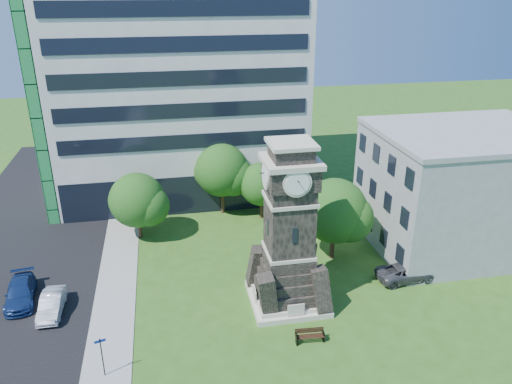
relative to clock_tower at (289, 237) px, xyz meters
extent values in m
plane|color=#305217|center=(-3.00, -2.00, -5.28)|extent=(160.00, 160.00, 0.00)
cube|color=gray|center=(-12.50, 3.00, -5.25)|extent=(3.00, 70.00, 0.06)
cube|color=beige|center=(0.00, 0.00, -5.08)|extent=(5.40, 5.40, 0.40)
cube|color=beige|center=(0.00, 0.00, -4.73)|extent=(4.80, 4.80, 0.30)
cube|color=black|center=(0.00, 0.00, 1.92)|extent=(3.00, 3.00, 6.40)
cube|color=beige|center=(0.00, 0.00, -1.08)|extent=(3.25, 3.25, 0.25)
cube|color=beige|center=(0.00, 0.00, 2.92)|extent=(3.25, 3.25, 0.25)
cube|color=black|center=(0.00, -1.52, 0.92)|extent=(0.35, 0.08, 1.10)
cube|color=black|center=(0.00, 0.00, 4.72)|extent=(3.30, 3.30, 1.60)
cube|color=beige|center=(0.00, 0.00, 5.62)|extent=(3.70, 3.70, 0.35)
cylinder|color=white|center=(0.00, -1.77, 4.72)|extent=(1.56, 0.06, 1.56)
cylinder|color=white|center=(-1.77, 0.00, 4.72)|extent=(0.06, 1.56, 1.56)
cube|color=black|center=(0.00, 0.00, 6.22)|extent=(2.60, 2.60, 0.90)
cube|color=beige|center=(0.00, 0.00, 6.82)|extent=(3.00, 3.00, 0.25)
cube|color=silver|center=(-6.00, 24.00, 8.72)|extent=(25.00, 15.00, 28.00)
cube|color=black|center=(-6.00, 16.80, -3.28)|extent=(24.50, 0.80, 4.00)
cube|color=#9EA1A3|center=(17.00, 6.00, -0.28)|extent=(15.00, 12.00, 10.00)
cube|color=#9EA1A3|center=(17.00, 6.00, 4.92)|extent=(15.20, 12.20, 0.40)
imported|color=silver|center=(-16.72, 1.76, -4.60)|extent=(1.49, 4.14, 1.36)
imported|color=navy|center=(-19.22, 3.68, -4.57)|extent=(2.57, 5.08, 1.41)
imported|color=#46474B|center=(9.89, 0.95, -4.62)|extent=(4.90, 2.49, 1.33)
cube|color=black|center=(-0.58, -4.78, -4.91)|extent=(0.06, 0.48, 0.74)
cube|color=black|center=(1.23, -4.78, -4.91)|extent=(0.06, 0.48, 0.74)
cube|color=black|center=(0.32, -4.78, -4.80)|extent=(1.91, 0.51, 0.04)
cube|color=black|center=(0.32, -4.55, -4.50)|extent=(1.91, 0.04, 0.43)
cylinder|color=black|center=(-12.56, -5.37, -3.92)|extent=(0.07, 0.07, 2.73)
cube|color=navy|center=(-12.56, -5.37, -2.71)|extent=(0.66, 0.04, 0.16)
cylinder|color=#332114|center=(-10.82, 12.16, -4.20)|extent=(0.33, 0.33, 2.17)
sphere|color=#21571A|center=(-10.82, 12.16, -1.55)|extent=(4.95, 4.95, 4.95)
sphere|color=#21571A|center=(-9.83, 11.67, -1.97)|extent=(3.71, 3.71, 3.71)
sphere|color=#21571A|center=(-11.68, 12.78, -1.79)|extent=(3.47, 3.47, 3.47)
cylinder|color=#332114|center=(-2.68, 16.06, -3.94)|extent=(0.39, 0.39, 2.67)
sphere|color=#1E601C|center=(-2.68, 16.06, -0.67)|extent=(5.28, 5.28, 5.28)
sphere|color=#1E601C|center=(-1.62, 15.53, -1.19)|extent=(3.96, 3.96, 3.96)
sphere|color=#1E601C|center=(-3.60, 16.72, -0.97)|extent=(3.69, 3.69, 3.69)
cylinder|color=#332114|center=(0.94, 14.16, -4.24)|extent=(0.33, 0.33, 2.08)
sphere|color=#1B581A|center=(0.94, 14.16, -1.70)|extent=(4.25, 4.25, 4.25)
sphere|color=#1B581A|center=(1.79, 13.73, -2.10)|extent=(3.19, 3.19, 3.19)
sphere|color=#1B581A|center=(0.20, 14.69, -1.93)|extent=(2.97, 2.97, 2.97)
cylinder|color=#332114|center=(5.26, 5.33, -4.00)|extent=(0.40, 0.40, 2.55)
sphere|color=#336B1F|center=(5.26, 5.33, -0.89)|extent=(5.41, 5.41, 5.41)
sphere|color=#336B1F|center=(6.34, 4.79, -1.38)|extent=(4.06, 4.06, 4.06)
sphere|color=#336B1F|center=(4.32, 6.01, -1.17)|extent=(3.79, 3.79, 3.79)
camera|label=1|loc=(-8.08, -29.82, 16.44)|focal=35.00mm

